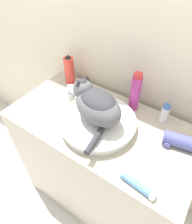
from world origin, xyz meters
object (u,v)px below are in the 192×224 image
(deodorant_stick, at_px, (165,113))
(cream_tube, at_px, (138,186))
(cat, at_px, (96,104))
(faucet, at_px, (72,93))
(spray_bottle_trigger, at_px, (69,70))
(hair_dryer, at_px, (182,142))
(shampoo_bottle_tall, at_px, (135,93))

(deodorant_stick, bearing_deg, cream_tube, -82.37)
(cream_tube, bearing_deg, deodorant_stick, 97.63)
(cat, distance_m, deodorant_stick, 0.36)
(faucet, distance_m, deodorant_stick, 0.49)
(spray_bottle_trigger, bearing_deg, deodorant_stick, -0.00)
(cream_tube, distance_m, hair_dryer, 0.30)
(shampoo_bottle_tall, bearing_deg, cat, -114.10)
(cat, height_order, spray_bottle_trigger, cat)
(deodorant_stick, distance_m, spray_bottle_trigger, 0.62)
(spray_bottle_trigger, distance_m, shampoo_bottle_tall, 0.45)
(deodorant_stick, bearing_deg, cat, -140.84)
(cat, relative_size, deodorant_stick, 2.67)
(faucet, height_order, spray_bottle_trigger, spray_bottle_trigger)
(spray_bottle_trigger, relative_size, shampoo_bottle_tall, 0.84)
(deodorant_stick, bearing_deg, spray_bottle_trigger, 180.00)
(cream_tube, bearing_deg, faucet, 154.66)
(cat, distance_m, shampoo_bottle_tall, 0.24)
(deodorant_stick, xyz_separation_m, spray_bottle_trigger, (-0.62, 0.00, 0.03))
(shampoo_bottle_tall, distance_m, cream_tube, 0.47)
(spray_bottle_trigger, distance_m, cream_tube, 0.79)
(deodorant_stick, height_order, shampoo_bottle_tall, shampoo_bottle_tall)
(faucet, xyz_separation_m, cream_tube, (0.52, -0.25, -0.06))
(shampoo_bottle_tall, bearing_deg, hair_dryer, -20.18)
(hair_dryer, bearing_deg, shampoo_bottle_tall, 149.07)
(cat, relative_size, shampoo_bottle_tall, 1.40)
(faucet, bearing_deg, deodorant_stick, 35.88)
(faucet, height_order, deodorant_stick, faucet)
(deodorant_stick, height_order, spray_bottle_trigger, spray_bottle_trigger)
(faucet, distance_m, hair_dryer, 0.60)
(hair_dryer, bearing_deg, cream_tube, -114.74)
(cat, relative_size, cream_tube, 2.10)
(faucet, bearing_deg, hair_dryer, 21.96)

